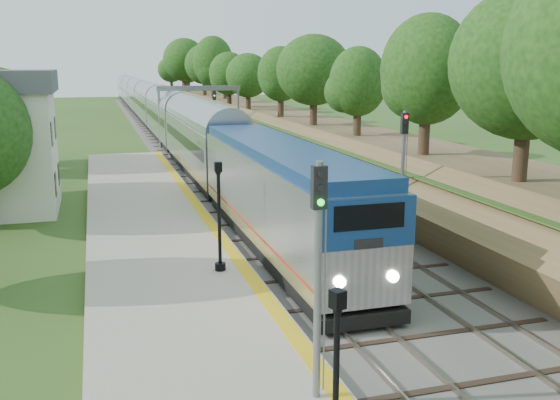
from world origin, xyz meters
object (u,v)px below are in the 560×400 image
object	(u,v)px
signal_platform	(318,257)
signal_farside	(403,161)
train	(151,108)
lamppost_mid	(336,398)
signal_gantry	(199,100)
lamppost_far	(219,223)

from	to	relation	value
signal_platform	signal_farside	xyz separation A→B (m)	(9.10, 13.29, -0.12)
train	signal_farside	bearing A→B (deg)	-84.36
train	lamppost_mid	size ratio (longest dim) A/B	37.62
signal_gantry	signal_platform	size ratio (longest dim) A/B	1.44
signal_gantry	lamppost_far	bearing A→B (deg)	-98.26
lamppost_mid	lamppost_far	world-z (taller)	lamppost_far
signal_gantry	lamppost_far	size ratio (longest dim) A/B	1.94
signal_gantry	signal_platform	world-z (taller)	same
train	lamppost_mid	world-z (taller)	train
train	signal_platform	world-z (taller)	signal_platform
train	signal_gantry	bearing A→B (deg)	-84.63
signal_gantry	train	xyz separation A→B (m)	(-2.47, 26.31, -2.47)
signal_gantry	signal_farside	world-z (taller)	signal_farside
train	lamppost_mid	distance (m)	79.23
lamppost_far	signal_farside	world-z (taller)	signal_farside
lamppost_mid	signal_platform	world-z (taller)	signal_platform
signal_gantry	lamppost_far	world-z (taller)	signal_gantry
train	signal_farside	distance (m)	63.15
train	signal_platform	distance (m)	76.19
signal_gantry	train	distance (m)	26.54
lamppost_far	signal_platform	distance (m)	10.21
lamppost_mid	lamppost_far	xyz separation A→B (m)	(0.33, 13.10, 0.18)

